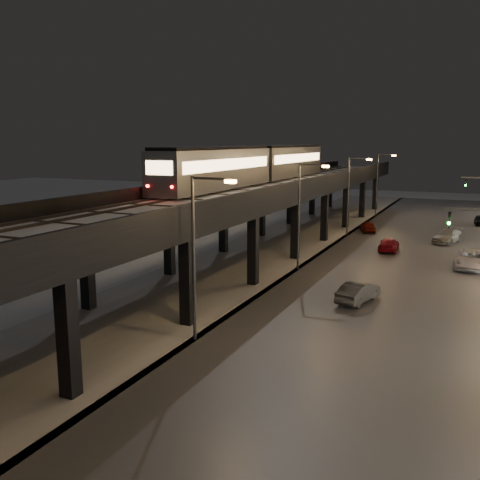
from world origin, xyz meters
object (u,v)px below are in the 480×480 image
at_px(car_far_white, 368,227).
at_px(car_onc_dark, 472,260).
at_px(car_mid_dark, 389,245).
at_px(subway_train, 257,164).
at_px(car_onc_white, 447,236).
at_px(car_near_white, 358,293).

relative_size(car_far_white, car_onc_dark, 0.69).
bearing_deg(car_mid_dark, car_onc_dark, 145.26).
xyz_separation_m(car_mid_dark, car_onc_dark, (7.68, -4.66, 0.14)).
xyz_separation_m(subway_train, car_far_white, (9.50, 11.96, -7.81)).
bearing_deg(car_onc_white, car_far_white, 173.97).
bearing_deg(car_near_white, car_mid_dark, -73.50).
relative_size(subway_train, car_near_white, 9.11).
relative_size(car_mid_dark, car_onc_dark, 0.78).
bearing_deg(car_onc_dark, car_mid_dark, 152.31).
bearing_deg(car_onc_dark, car_far_white, 131.41).
xyz_separation_m(subway_train, car_mid_dark, (13.62, 1.44, -7.83)).
bearing_deg(car_mid_dark, car_far_white, -72.13).
xyz_separation_m(subway_train, car_onc_dark, (21.30, -3.23, -7.69)).
bearing_deg(car_far_white, car_near_white, 80.46).
height_order(car_mid_dark, car_far_white, car_far_white).
bearing_deg(car_far_white, car_onc_dark, 108.51).
distance_m(car_near_white, car_mid_dark, 18.47).
bearing_deg(car_far_white, car_mid_dark, 92.03).
distance_m(car_mid_dark, car_onc_dark, 8.99).
xyz_separation_m(car_far_white, car_onc_dark, (11.80, -15.18, 0.12)).
bearing_deg(car_mid_dark, car_near_white, 89.26).
distance_m(car_near_white, car_onc_dark, 15.37).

